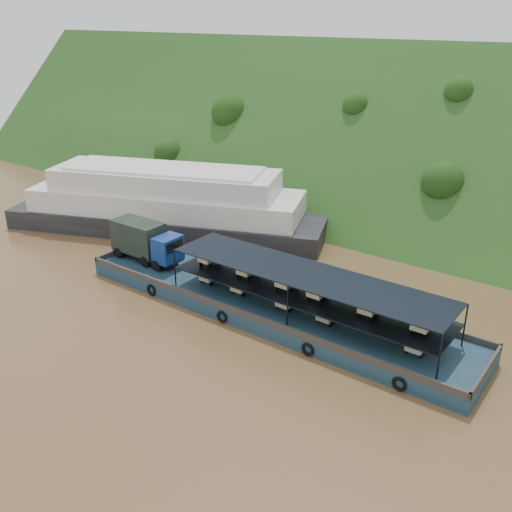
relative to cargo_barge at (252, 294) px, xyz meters
The scene contains 4 objects.
ground 1.24m from the cargo_barge, ahead, with size 160.00×160.00×0.00m, color brown.
hillside 36.05m from the cargo_barge, 89.71° to the left, with size 140.00×28.00×28.00m, color #203D16.
cargo_barge is the anchor object (origin of this frame).
passenger_ferry 21.15m from the cargo_barge, 153.92° to the left, with size 36.56×21.59×7.25m.
Camera 1 is at (25.19, -33.94, 22.99)m, focal length 40.00 mm.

